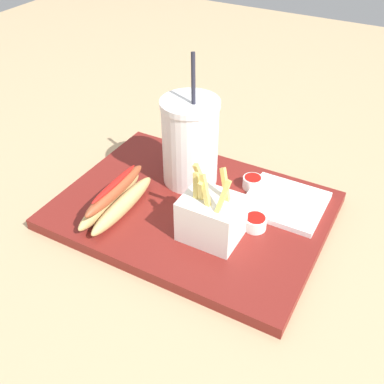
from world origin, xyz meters
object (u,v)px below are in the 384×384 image
(soda_cup, at_px, (190,142))
(ketchup_cup_1, at_px, (256,220))
(fries_basket, at_px, (211,217))
(hot_dog_1, at_px, (116,199))
(napkin_stack, at_px, (285,203))
(ketchup_cup_2, at_px, (252,182))

(soda_cup, distance_m, ketchup_cup_1, 0.18)
(soda_cup, height_order, fries_basket, soda_cup)
(hot_dog_1, height_order, napkin_stack, hot_dog_1)
(soda_cup, distance_m, hot_dog_1, 0.16)
(soda_cup, height_order, ketchup_cup_1, soda_cup)
(fries_basket, relative_size, napkin_stack, 0.92)
(soda_cup, height_order, napkin_stack, soda_cup)
(hot_dog_1, relative_size, napkin_stack, 1.30)
(soda_cup, height_order, hot_dog_1, soda_cup)
(ketchup_cup_1, height_order, napkin_stack, ketchup_cup_1)
(fries_basket, xyz_separation_m, ketchup_cup_2, (0.01, 0.15, -0.03))
(ketchup_cup_1, xyz_separation_m, napkin_stack, (0.02, 0.07, -0.01))
(hot_dog_1, bearing_deg, fries_basket, 6.61)
(fries_basket, bearing_deg, ketchup_cup_1, 45.56)
(ketchup_cup_2, distance_m, napkin_stack, 0.07)
(soda_cup, relative_size, hot_dog_1, 1.41)
(ketchup_cup_1, height_order, ketchup_cup_2, same)
(napkin_stack, bearing_deg, ketchup_cup_2, 164.10)
(ketchup_cup_1, relative_size, ketchup_cup_2, 1.06)
(ketchup_cup_1, bearing_deg, napkin_stack, 73.28)
(soda_cup, relative_size, ketchup_cup_2, 6.89)
(ketchup_cup_1, relative_size, napkin_stack, 0.28)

